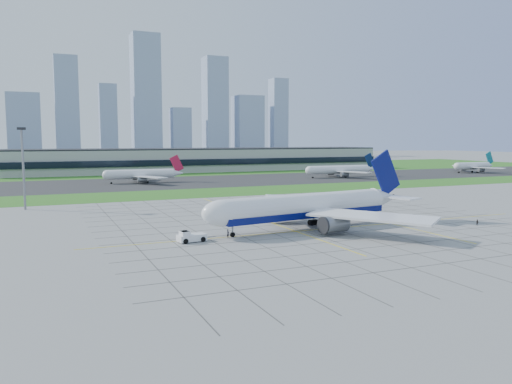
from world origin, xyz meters
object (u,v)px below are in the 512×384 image
at_px(crew_near, 228,234).
at_px(distant_jet_2, 340,170).
at_px(airliner, 307,207).
at_px(distant_jet_1, 142,174).
at_px(pushback_tug, 190,237).
at_px(distant_jet_3, 473,166).
at_px(crew_far, 477,222).
at_px(light_mast, 23,158).

relative_size(crew_near, distant_jet_2, 0.04).
bearing_deg(airliner, distant_jet_1, 86.53).
relative_size(pushback_tug, distant_jet_3, 0.21).
bearing_deg(crew_near, crew_far, -46.89).
distance_m(light_mast, airliner, 91.85).
height_order(airliner, crew_near, airliner).
relative_size(crew_far, distant_jet_3, 0.04).
distance_m(pushback_tug, distant_jet_2, 194.31).
relative_size(distant_jet_1, distant_jet_2, 0.95).
xyz_separation_m(pushback_tug, distant_jet_2, (131.16, 143.33, 3.39)).
relative_size(pushback_tug, distant_jet_1, 0.21).
height_order(crew_near, crew_far, crew_near).
xyz_separation_m(airliner, distant_jet_1, (-12.21, 146.94, -0.75)).
xyz_separation_m(pushback_tug, distant_jet_3, (235.44, 142.93, 3.38)).
relative_size(pushback_tug, crew_far, 5.83).
bearing_deg(light_mast, crew_near, -58.10).
xyz_separation_m(airliner, crew_far, (41.92, -13.83, -4.46)).
bearing_deg(pushback_tug, distant_jet_1, 74.68).
xyz_separation_m(crew_far, distant_jet_2, (58.16, 152.74, 3.71)).
relative_size(airliner, distant_jet_2, 1.36).
bearing_deg(crew_far, crew_near, -141.55).
bearing_deg(distant_jet_2, light_mast, -155.66).
distance_m(crew_near, crew_far, 64.92).
bearing_deg(distant_jet_3, crew_far, -136.84).
bearing_deg(airliner, crew_far, -26.48).
distance_m(distant_jet_2, distant_jet_3, 104.28).
distance_m(distant_jet_1, distant_jet_3, 216.74).
xyz_separation_m(pushback_tug, distant_jet_1, (18.86, 151.36, 3.38)).
bearing_deg(crew_near, distant_jet_1, 48.40).
height_order(light_mast, distant_jet_2, light_mast).
bearing_deg(airliner, crew_near, -179.02).
height_order(light_mast, crew_near, light_mast).
distance_m(airliner, pushback_tug, 31.66).
distance_m(light_mast, distant_jet_1, 98.40).
distance_m(pushback_tug, crew_near, 8.93).
height_order(light_mast, distant_jet_3, light_mast).
relative_size(crew_far, distant_jet_1, 0.04).
bearing_deg(airliner, distant_jet_3, 25.91).
bearing_deg(airliner, pushback_tug, 179.87).
relative_size(light_mast, pushback_tug, 2.84).
distance_m(crew_far, distant_jet_3, 222.74).
bearing_deg(crew_near, distant_jet_3, -5.71).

